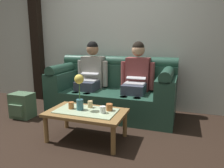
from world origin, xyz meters
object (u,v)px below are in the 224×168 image
at_px(cup_near_left, 103,110).
at_px(flower_vase, 79,89).
at_px(cup_far_left, 90,104).
at_px(cup_far_center, 71,105).
at_px(person_left, 91,74).
at_px(person_right, 136,77).
at_px(backpack_left, 22,106).
at_px(cup_near_right, 109,107).
at_px(couch, 113,92).
at_px(coffee_table, 86,115).

bearing_deg(cup_near_left, flower_vase, 177.33).
bearing_deg(cup_far_left, flower_vase, -124.27).
bearing_deg(cup_far_center, person_left, 100.60).
bearing_deg(person_right, cup_near_left, -99.40).
relative_size(cup_far_center, backpack_left, 0.22).
height_order(person_left, cup_near_right, person_left).
bearing_deg(cup_near_left, person_left, 121.07).
relative_size(couch, person_left, 1.69).
bearing_deg(cup_far_left, cup_near_right, -6.39).
bearing_deg(cup_near_left, cup_far_center, 177.72).
height_order(person_right, flower_vase, person_right).
bearing_deg(person_right, cup_near_right, -97.71).
relative_size(flower_vase, backpack_left, 1.12).
height_order(person_left, backpack_left, person_left).
distance_m(cup_far_center, backpack_left, 1.20).
height_order(cup_near_right, cup_far_left, cup_far_left).
height_order(flower_vase, cup_far_left, flower_vase).
xyz_separation_m(couch, person_left, (-0.40, -0.00, 0.28)).
bearing_deg(person_left, person_right, 0.02).
xyz_separation_m(person_right, cup_far_center, (-0.61, -1.03, -0.23)).
xyz_separation_m(person_left, cup_near_right, (0.68, -0.94, -0.23)).
bearing_deg(coffee_table, cup_near_right, 18.31).
bearing_deg(cup_far_center, flower_vase, -1.29).
bearing_deg(person_left, cup_far_left, -66.09).
bearing_deg(person_left, coffee_table, -68.67).
height_order(cup_near_right, cup_far_center, cup_far_center).
distance_m(person_right, backpack_left, 1.91).
bearing_deg(backpack_left, person_right, 21.01).
bearing_deg(flower_vase, couch, 85.37).
height_order(cup_far_left, backpack_left, cup_far_left).
bearing_deg(coffee_table, person_right, 68.68).
relative_size(cup_far_left, backpack_left, 0.22).
bearing_deg(person_left, cup_near_right, -54.21).
height_order(person_right, cup_near_right, person_right).
relative_size(person_left, backpack_left, 3.04).
height_order(coffee_table, cup_near_left, cup_near_left).
distance_m(couch, person_left, 0.49).
bearing_deg(couch, cup_near_left, -77.71).
bearing_deg(cup_far_center, cup_near_right, 10.57).
relative_size(couch, cup_far_left, 23.41).
height_order(couch, cup_near_left, couch).
xyz_separation_m(coffee_table, cup_far_center, (-0.21, 0.00, 0.10)).
height_order(person_left, cup_near_left, person_left).
bearing_deg(person_right, couch, 179.63).
distance_m(person_left, flower_vase, 1.08).
bearing_deg(couch, coffee_table, -90.00).
bearing_deg(person_right, flower_vase, -115.20).
xyz_separation_m(flower_vase, backpack_left, (-1.24, 0.37, -0.45)).
distance_m(couch, person_right, 0.49).
height_order(coffee_table, cup_far_center, cup_far_center).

